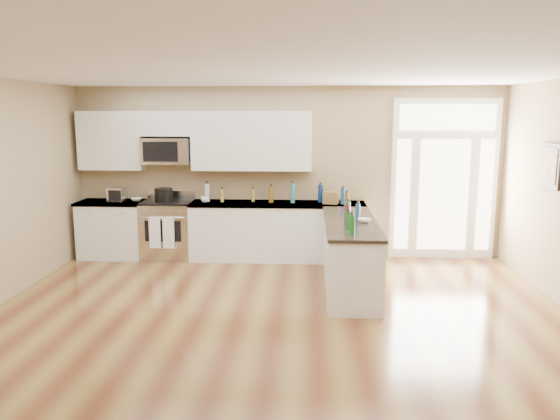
{
  "coord_description": "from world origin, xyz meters",
  "views": [
    {
      "loc": [
        0.37,
        -4.99,
        2.36
      ],
      "look_at": [
        -0.01,
        2.0,
        1.12
      ],
      "focal_mm": 35.0,
      "sensor_mm": 36.0,
      "label": 1
    }
  ],
  "objects_px": {
    "stockpot": "(164,194)",
    "toaster_oven": "(117,195)",
    "peninsula_cabinet": "(350,257)",
    "kitchen_range": "(168,229)"
  },
  "relations": [
    {
      "from": "stockpot",
      "to": "toaster_oven",
      "type": "relative_size",
      "value": 1.1
    },
    {
      "from": "kitchen_range",
      "to": "toaster_oven",
      "type": "relative_size",
      "value": 4.05
    },
    {
      "from": "stockpot",
      "to": "toaster_oven",
      "type": "bearing_deg",
      "value": -178.34
    },
    {
      "from": "peninsula_cabinet",
      "to": "kitchen_range",
      "type": "bearing_deg",
      "value": 153.27
    },
    {
      "from": "toaster_oven",
      "to": "stockpot",
      "type": "bearing_deg",
      "value": 9.18
    },
    {
      "from": "kitchen_range",
      "to": "stockpot",
      "type": "distance_m",
      "value": 0.59
    },
    {
      "from": "peninsula_cabinet",
      "to": "stockpot",
      "type": "xyz_separation_m",
      "value": [
        -2.93,
        1.45,
        0.63
      ]
    },
    {
      "from": "stockpot",
      "to": "toaster_oven",
      "type": "xyz_separation_m",
      "value": [
        -0.77,
        -0.02,
        -0.01
      ]
    },
    {
      "from": "peninsula_cabinet",
      "to": "kitchen_range",
      "type": "distance_m",
      "value": 3.22
    },
    {
      "from": "peninsula_cabinet",
      "to": "kitchen_range",
      "type": "xyz_separation_m",
      "value": [
        -2.88,
        1.45,
        0.04
      ]
    }
  ]
}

